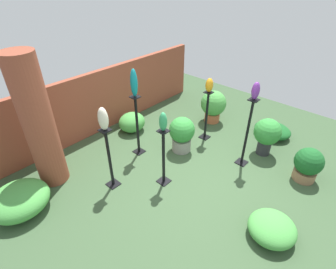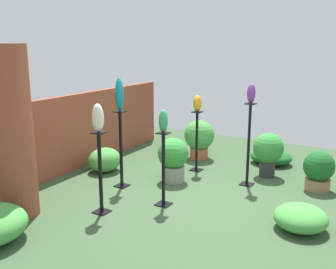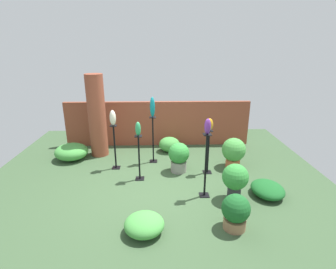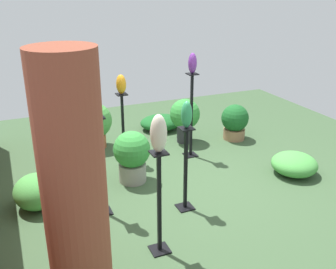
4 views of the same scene
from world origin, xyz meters
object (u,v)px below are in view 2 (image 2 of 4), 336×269
(pedestal_teal, at_px, (121,152))
(art_vase_ivory, at_px, (98,118))
(pedestal_violet, at_px, (248,148))
(brick_pillar, at_px, (15,133))
(pedestal_ivory, at_px, (100,177))
(art_vase_violet, at_px, (251,93))
(art_vase_jade, at_px, (163,121))
(art_vase_teal, at_px, (119,94))
(potted_plant_mid_right, at_px, (268,151))
(art_vase_amber, at_px, (197,103))
(potted_plant_front_right, at_px, (199,137))
(pedestal_amber, at_px, (197,144))
(potted_plant_front_left, at_px, (319,170))
(pedestal_jade, at_px, (163,173))
(potted_plant_back_center, at_px, (173,158))

(pedestal_teal, bearing_deg, art_vase_ivory, -158.95)
(pedestal_violet, bearing_deg, brick_pillar, 139.29)
(pedestal_ivory, distance_m, art_vase_violet, 2.63)
(pedestal_teal, xyz_separation_m, art_vase_jade, (-0.29, -0.96, 0.66))
(pedestal_ivory, relative_size, art_vase_teal, 2.20)
(potted_plant_mid_right, bearing_deg, art_vase_ivory, 149.65)
(art_vase_amber, bearing_deg, potted_plant_front_right, 22.45)
(art_vase_teal, bearing_deg, brick_pillar, 160.68)
(art_vase_jade, bearing_deg, pedestal_amber, 9.84)
(art_vase_violet, bearing_deg, pedestal_violet, 180.00)
(art_vase_teal, distance_m, potted_plant_front_left, 3.32)
(pedestal_violet, bearing_deg, pedestal_teal, 122.38)
(art_vase_violet, bearing_deg, art_vase_ivory, 146.21)
(pedestal_violet, distance_m, art_vase_jade, 1.69)
(art_vase_amber, bearing_deg, pedestal_jade, -170.16)
(brick_pillar, height_order, art_vase_ivory, brick_pillar)
(pedestal_ivory, bearing_deg, art_vase_teal, 21.05)
(art_vase_amber, height_order, art_vase_jade, art_vase_jade)
(art_vase_ivory, bearing_deg, pedestal_jade, -42.98)
(art_vase_violet, xyz_separation_m, art_vase_jade, (-1.39, 0.76, -0.28))
(art_vase_violet, distance_m, art_vase_ivory, 2.45)
(pedestal_ivory, relative_size, art_vase_ivory, 3.00)
(art_vase_ivory, height_order, potted_plant_front_right, art_vase_ivory)
(pedestal_teal, bearing_deg, pedestal_ivory, -158.95)
(brick_pillar, bearing_deg, potted_plant_front_left, -47.95)
(art_vase_jade, bearing_deg, brick_pillar, 129.55)
(pedestal_ivory, bearing_deg, art_vase_violet, -33.79)
(pedestal_jade, distance_m, potted_plant_mid_right, 2.16)
(pedestal_violet, distance_m, potted_plant_back_center, 1.24)
(potted_plant_back_center, bearing_deg, pedestal_ivory, 171.78)
(pedestal_jade, xyz_separation_m, potted_plant_back_center, (0.93, 0.37, -0.08))
(potted_plant_mid_right, bearing_deg, art_vase_jade, 154.78)
(pedestal_amber, xyz_separation_m, potted_plant_front_left, (0.10, -2.07, -0.16))
(art_vase_teal, xyz_separation_m, art_vase_ivory, (-0.94, -0.36, -0.17))
(art_vase_jade, bearing_deg, pedestal_teal, 73.00)
(art_vase_amber, bearing_deg, pedestal_ivory, 172.00)
(pedestal_violet, xyz_separation_m, potted_plant_back_center, (-0.45, 1.13, -0.22))
(art_vase_jade, bearing_deg, potted_plant_front_right, 13.80)
(pedestal_jade, distance_m, potted_plant_front_right, 2.40)
(pedestal_teal, height_order, potted_plant_back_center, pedestal_teal)
(pedestal_violet, relative_size, art_vase_violet, 4.37)
(pedestal_teal, xyz_separation_m, pedestal_amber, (1.33, -0.68, -0.07))
(pedestal_amber, distance_m, art_vase_violet, 1.47)
(brick_pillar, height_order, art_vase_amber, brick_pillar)
(pedestal_amber, height_order, art_vase_teal, art_vase_teal)
(pedestal_ivory, bearing_deg, potted_plant_back_center, -8.22)
(pedestal_amber, xyz_separation_m, art_vase_teal, (-1.33, 0.68, 1.00))
(art_vase_ivory, bearing_deg, pedestal_violet, -33.79)
(art_vase_teal, height_order, potted_plant_back_center, art_vase_teal)
(art_vase_amber, height_order, potted_plant_front_left, art_vase_amber)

